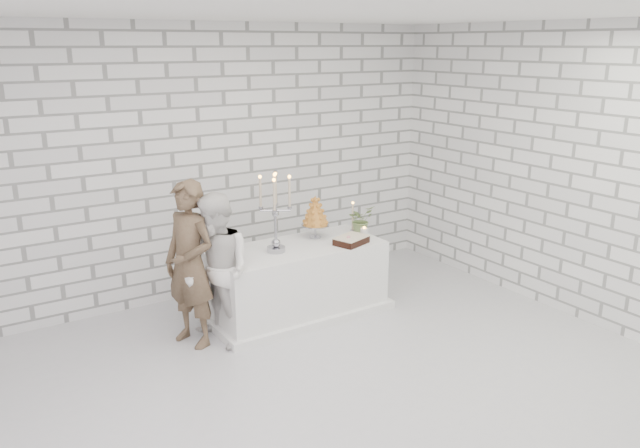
# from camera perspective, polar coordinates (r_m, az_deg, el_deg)

# --- Properties ---
(ground) EXTENTS (6.00, 5.00, 0.01)m
(ground) POSITION_cam_1_polar(r_m,az_deg,el_deg) (5.41, 0.41, -14.69)
(ground) COLOR silver
(ground) RESTS_ON ground
(ceiling) EXTENTS (6.00, 5.00, 0.01)m
(ceiling) POSITION_cam_1_polar(r_m,az_deg,el_deg) (4.65, 0.49, 18.93)
(ceiling) COLOR white
(ceiling) RESTS_ON ground
(wall_back) EXTENTS (6.00, 0.01, 3.00)m
(wall_back) POSITION_cam_1_polar(r_m,az_deg,el_deg) (6.99, -10.85, 5.37)
(wall_back) COLOR white
(wall_back) RESTS_ON ground
(wall_front) EXTENTS (6.00, 0.01, 3.00)m
(wall_front) POSITION_cam_1_polar(r_m,az_deg,el_deg) (3.16, 26.37, -9.44)
(wall_front) COLOR white
(wall_front) RESTS_ON ground
(wall_right) EXTENTS (0.01, 5.00, 3.00)m
(wall_right) POSITION_cam_1_polar(r_m,az_deg,el_deg) (6.89, 21.92, 4.32)
(wall_right) COLOR white
(wall_right) RESTS_ON ground
(cake_table) EXTENTS (1.80, 0.80, 0.75)m
(cake_table) POSITION_cam_1_polar(r_m,az_deg,el_deg) (6.61, -2.08, -5.13)
(cake_table) COLOR white
(cake_table) RESTS_ON ground
(groom) EXTENTS (0.57, 0.68, 1.59)m
(groom) POSITION_cam_1_polar(r_m,az_deg,el_deg) (5.95, -11.77, -3.61)
(groom) COLOR brown
(groom) RESTS_ON ground
(bride) EXTENTS (0.66, 0.79, 1.47)m
(bride) POSITION_cam_1_polar(r_m,az_deg,el_deg) (5.90, -9.32, -4.27)
(bride) COLOR white
(bride) RESTS_ON ground
(candelabra) EXTENTS (0.40, 0.40, 0.81)m
(candelabra) POSITION_cam_1_polar(r_m,az_deg,el_deg) (6.21, -4.09, 1.00)
(candelabra) COLOR #9C9BA5
(candelabra) RESTS_ON cake_table
(croquembouche) EXTENTS (0.34, 0.34, 0.47)m
(croquembouche) POSITION_cam_1_polar(r_m,az_deg,el_deg) (6.71, -0.43, 0.68)
(croquembouche) COLOR #B46F28
(croquembouche) RESTS_ON cake_table
(chocolate_cake) EXTENTS (0.40, 0.34, 0.08)m
(chocolate_cake) POSITION_cam_1_polar(r_m,az_deg,el_deg) (6.55, 2.87, -1.49)
(chocolate_cake) COLOR black
(chocolate_cake) RESTS_ON cake_table
(pillar_candle) EXTENTS (0.09, 0.09, 0.12)m
(pillar_candle) POSITION_cam_1_polar(r_m,az_deg,el_deg) (6.72, 4.04, -0.89)
(pillar_candle) COLOR white
(pillar_candle) RESTS_ON cake_table
(extra_taper) EXTENTS (0.08, 0.08, 0.32)m
(extra_taper) POSITION_cam_1_polar(r_m,az_deg,el_deg) (6.95, 2.99, 0.58)
(extra_taper) COLOR beige
(extra_taper) RESTS_ON cake_table
(flowers) EXTENTS (0.32, 0.29, 0.31)m
(flowers) POSITION_cam_1_polar(r_m,az_deg,el_deg) (6.90, 3.73, 0.40)
(flowers) COLOR #5F8247
(flowers) RESTS_ON cake_table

